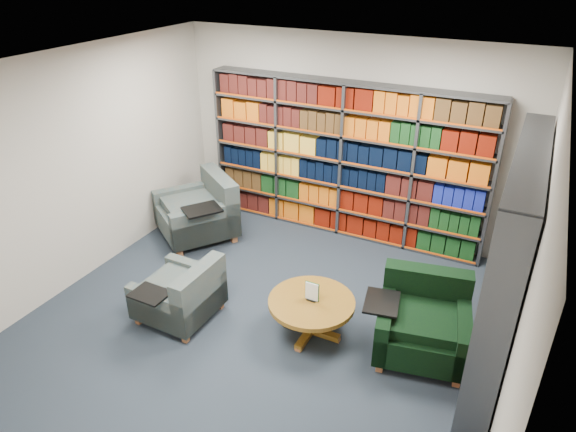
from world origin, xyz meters
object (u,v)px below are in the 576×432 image
at_px(chair_teal_front, 184,296).
at_px(coffee_table, 311,307).
at_px(chair_green_right, 423,322).
at_px(chair_teal_left, 202,213).

bearing_deg(chair_teal_front, coffee_table, 15.87).
distance_m(chair_green_right, coffee_table, 1.16).
bearing_deg(chair_teal_left, chair_teal_front, -61.51).
bearing_deg(chair_teal_front, chair_green_right, 15.67).
bearing_deg(chair_teal_left, chair_green_right, -16.01).
bearing_deg(chair_green_right, coffee_table, -164.58).
distance_m(chair_teal_left, chair_green_right, 3.57).
xyz_separation_m(chair_green_right, chair_teal_front, (-2.51, -0.70, -0.04)).
xyz_separation_m(chair_teal_left, coffee_table, (2.31, -1.29, -0.01)).
height_order(chair_green_right, chair_teal_front, chair_green_right).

